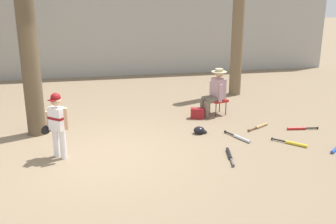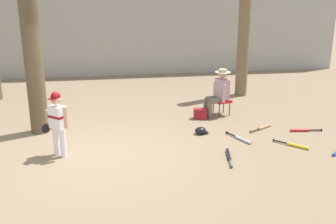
% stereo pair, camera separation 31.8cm
% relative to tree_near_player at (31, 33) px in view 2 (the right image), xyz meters
% --- Properties ---
extents(ground_plane, '(60.00, 60.00, 0.00)m').
position_rel_tree_near_player_xyz_m(ground_plane, '(1.41, -1.55, -2.24)').
color(ground_plane, '#7F6B51').
extents(concrete_back_wall, '(18.00, 0.36, 2.99)m').
position_rel_tree_near_player_xyz_m(concrete_back_wall, '(1.41, 5.85, -0.75)').
color(concrete_back_wall, '#9E9E99').
rests_on(concrete_back_wall, ground).
extents(tree_near_player, '(0.57, 0.57, 5.05)m').
position_rel_tree_near_player_xyz_m(tree_near_player, '(0.00, 0.00, 0.00)').
color(tree_near_player, brown).
rests_on(tree_near_player, ground).
extents(tree_behind_spectator, '(0.47, 0.47, 4.33)m').
position_rel_tree_near_player_xyz_m(tree_behind_spectator, '(5.58, 2.39, -0.30)').
color(tree_behind_spectator, brown).
rests_on(tree_behind_spectator, ground).
extents(young_ballplayer, '(0.58, 0.42, 1.31)m').
position_rel_tree_near_player_xyz_m(young_ballplayer, '(0.57, -1.46, -1.50)').
color(young_ballplayer, white).
rests_on(young_ballplayer, ground).
extents(folding_stool, '(0.49, 0.49, 0.41)m').
position_rel_tree_near_player_xyz_m(folding_stool, '(4.45, 0.57, -1.88)').
color(folding_stool, red).
rests_on(folding_stool, ground).
extents(seated_spectator, '(0.68, 0.54, 1.20)m').
position_rel_tree_near_player_xyz_m(seated_spectator, '(4.35, 0.55, -1.60)').
color(seated_spectator, '#6B6051').
rests_on(seated_spectator, ground).
extents(handbag_beside_stool, '(0.37, 0.26, 0.26)m').
position_rel_tree_near_player_xyz_m(handbag_beside_stool, '(3.84, 0.34, -2.11)').
color(handbag_beside_stool, maroon).
rests_on(handbag_beside_stool, ground).
extents(bat_wood_tan, '(0.66, 0.43, 0.07)m').
position_rel_tree_near_player_xyz_m(bat_wood_tan, '(5.11, -0.61, -2.21)').
color(bat_wood_tan, tan).
rests_on(bat_wood_tan, ground).
extents(bat_yellow_trainer, '(0.58, 0.61, 0.07)m').
position_rel_tree_near_player_xyz_m(bat_yellow_trainer, '(5.37, -1.76, -2.21)').
color(bat_yellow_trainer, yellow).
rests_on(bat_yellow_trainer, ground).
extents(bat_black_composite, '(0.22, 0.80, 0.07)m').
position_rel_tree_near_player_xyz_m(bat_black_composite, '(3.84, -2.06, -2.21)').
color(bat_black_composite, black).
rests_on(bat_black_composite, ground).
extents(bat_red_barrel, '(0.73, 0.15, 0.07)m').
position_rel_tree_near_player_xyz_m(bat_red_barrel, '(5.94, -0.93, -2.21)').
color(bat_red_barrel, red).
rests_on(bat_red_barrel, ground).
extents(bat_aluminum_silver, '(0.37, 0.74, 0.07)m').
position_rel_tree_near_player_xyz_m(bat_aluminum_silver, '(4.38, -1.24, -2.21)').
color(bat_aluminum_silver, '#B7BCC6').
rests_on(bat_aluminum_silver, ground).
extents(batting_helmet_black, '(0.30, 0.23, 0.17)m').
position_rel_tree_near_player_xyz_m(batting_helmet_black, '(3.60, -0.71, -2.17)').
color(batting_helmet_black, black).
rests_on(batting_helmet_black, ground).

